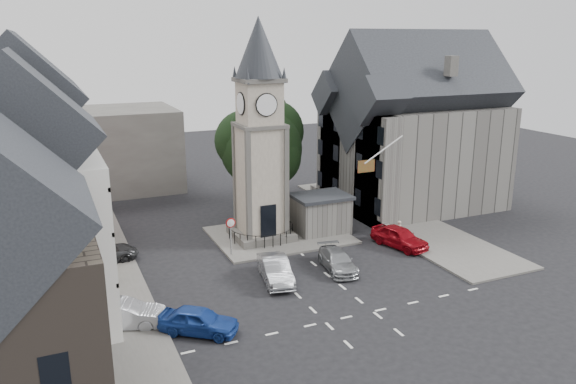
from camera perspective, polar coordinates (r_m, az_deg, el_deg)
name	(u,v)px	position (r m, az deg, el deg)	size (l,w,h in m)	color
ground	(306,279)	(36.04, 1.88, -8.80)	(120.00, 120.00, 0.00)	black
pavement_west	(91,275)	(38.58, -19.40, -7.92)	(6.00, 30.00, 0.14)	#595651
pavement_east	(394,218)	(48.18, 10.72, -2.64)	(6.00, 26.00, 0.14)	#595651
central_island	(279,235)	(43.35, -0.89, -4.41)	(10.00, 8.00, 0.16)	#595651
road_markings	(349,317)	(31.67, 6.26, -12.48)	(20.00, 8.00, 0.01)	silver
clock_tower	(260,133)	(40.77, -2.88, 6.00)	(4.86, 4.86, 16.25)	#4C4944
stone_shelter	(321,214)	(43.77, 3.35, -2.21)	(4.30, 3.30, 3.08)	#595652
town_tree	(261,136)	(46.28, -2.76, 5.69)	(7.20, 7.20, 10.80)	black
warning_sign_post	(231,229)	(38.91, -5.83, -3.80)	(0.70, 0.19, 2.85)	black
terrace_pink	(29,151)	(46.37, -24.86, 3.80)	(8.10, 7.60, 12.80)	#D59592
terrace_cream	(28,174)	(38.53, -24.94, 1.68)	(8.10, 7.60, 12.80)	#F2E0CB
terrace_tudor	(27,216)	(30.87, -24.99, -2.23)	(8.10, 7.60, 12.00)	silver
backdrop_west	(72,152)	(58.67, -21.09, 3.79)	(20.00, 10.00, 8.00)	#4C4944
east_building	(412,137)	(51.12, 12.52, 5.46)	(14.40, 11.40, 12.60)	#595652
east_boundary_wall	(353,212)	(48.22, 6.65, -1.98)	(0.40, 16.00, 0.90)	#595652
flagpole	(384,150)	(41.06, 9.69, 4.27)	(3.68, 0.10, 2.74)	white
car_west_blue	(199,321)	(29.99, -9.07, -12.78)	(1.66, 4.14, 1.41)	navy
car_west_silver	(123,314)	(31.39, -16.44, -11.83)	(1.56, 4.48, 1.48)	gray
car_west_grey	(103,253)	(40.28, -18.30, -5.94)	(2.15, 4.67, 1.30)	#292A2B
car_island_silver	(275,270)	(35.44, -1.30, -7.89)	(1.60, 4.59, 1.51)	gray
car_island_east	(337,261)	(37.26, 5.05, -6.96)	(1.77, 4.36, 1.27)	gray
car_east_red	(399,237)	(41.75, 11.26, -4.50)	(1.82, 4.53, 1.55)	maroon
pedestrian	(399,231)	(42.99, 11.17, -3.88)	(0.57, 0.38, 1.58)	beige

